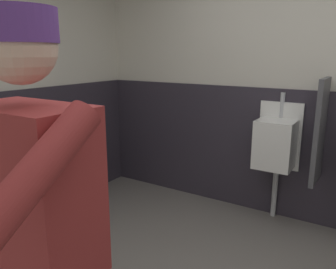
{
  "coord_description": "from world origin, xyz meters",
  "views": [
    {
      "loc": [
        0.64,
        -1.59,
        1.6
      ],
      "look_at": [
        -0.13,
        -0.37,
        1.25
      ],
      "focal_mm": 36.26,
      "sensor_mm": 36.0,
      "label": 1
    }
  ],
  "objects": [
    {
      "name": "wainscot_band_back",
      "position": [
        0.0,
        1.68,
        0.64
      ],
      "size": [
        4.37,
        0.03,
        1.27
      ],
      "primitive_type": "cube",
      "color": "#2D2833",
      "rests_on": "ground_plane"
    },
    {
      "name": "wall_back",
      "position": [
        0.0,
        1.75,
        1.28
      ],
      "size": [
        4.97,
        0.12,
        2.57
      ],
      "primitive_type": "cube",
      "color": "beige",
      "rests_on": "ground_plane"
    },
    {
      "name": "person",
      "position": [
        -0.26,
        -0.98,
        1.02
      ],
      "size": [
        0.64,
        0.6,
        1.73
      ],
      "color": "#2D3342",
      "rests_on": "ground_plane"
    },
    {
      "name": "urinal_left",
      "position": [
        -0.14,
        1.53,
        0.78
      ],
      "size": [
        0.4,
        0.34,
        1.24
      ],
      "color": "white",
      "rests_on": "ground_plane"
    },
    {
      "name": "trash_bin",
      "position": [
        -1.87,
        0.57,
        0.36
      ],
      "size": [
        0.32,
        0.32,
        0.71
      ],
      "primitive_type": "cylinder",
      "color": "#38383D",
      "rests_on": "ground_plane"
    },
    {
      "name": "privacy_divider_panel",
      "position": [
        0.24,
        1.46,
        0.95
      ],
      "size": [
        0.04,
        0.4,
        0.9
      ],
      "primitive_type": "cube",
      "color": "#4C4C51"
    }
  ]
}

